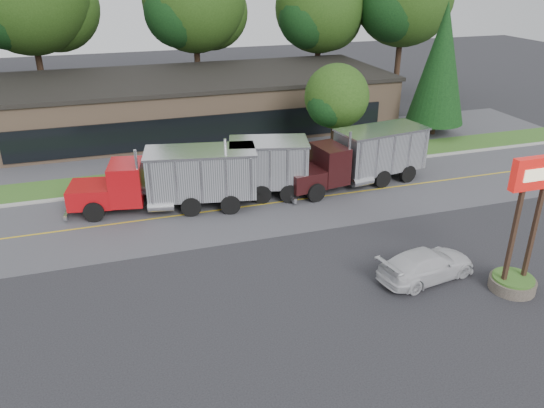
{
  "coord_description": "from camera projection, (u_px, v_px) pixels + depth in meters",
  "views": [
    {
      "loc": [
        -5.0,
        -17.49,
        12.65
      ],
      "look_at": [
        2.26,
        5.16,
        1.8
      ],
      "focal_mm": 35.0,
      "sensor_mm": 36.0,
      "label": 1
    }
  ],
  "objects": [
    {
      "name": "tree_verge",
      "position": [
        337.0,
        99.0,
        35.88
      ],
      "size": [
        4.65,
        4.37,
        6.63
      ],
      "color": "#382619",
      "rests_on": "ground"
    },
    {
      "name": "tree_far_e",
      "position": [
        404.0,
        1.0,
        51.63
      ],
      "size": [
        10.14,
        9.55,
        14.47
      ],
      "color": "#382619",
      "rests_on": "ground"
    },
    {
      "name": "curb",
      "position": [
        199.0,
        184.0,
        33.23
      ],
      "size": [
        60.0,
        0.3,
        0.12
      ],
      "primitive_type": "cube",
      "color": "#9E9E99",
      "rests_on": "ground"
    },
    {
      "name": "ground",
      "position": [
        258.0,
        300.0,
        21.79
      ],
      "size": [
        140.0,
        140.0,
        0.0
      ],
      "primitive_type": "plane",
      "color": "#333339",
      "rests_on": "ground"
    },
    {
      "name": "dump_truck_red",
      "position": [
        176.0,
        178.0,
        29.24
      ],
      "size": [
        10.51,
        4.26,
        3.36
      ],
      "rotation": [
        0.0,
        0.0,
        2.96
      ],
      "color": "black",
      "rests_on": "ground"
    },
    {
      "name": "road",
      "position": [
        213.0,
        211.0,
        29.59
      ],
      "size": [
        60.0,
        8.0,
        0.02
      ],
      "primitive_type": "cube",
      "color": "#5B5B60",
      "rests_on": "ground"
    },
    {
      "name": "rally_car",
      "position": [
        427.0,
        265.0,
        23.08
      ],
      "size": [
        4.86,
        2.64,
        1.34
      ],
      "primitive_type": "imported",
      "rotation": [
        0.0,
        0.0,
        1.74
      ],
      "color": "silver",
      "rests_on": "ground"
    },
    {
      "name": "tree_far_c",
      "position": [
        196.0,
        5.0,
        48.73
      ],
      "size": [
        9.97,
        9.39,
        14.23
      ],
      "color": "#382619",
      "rests_on": "ground"
    },
    {
      "name": "dump_truck_blue",
      "position": [
        251.0,
        167.0,
        30.84
      ],
      "size": [
        7.94,
        4.28,
        3.36
      ],
      "rotation": [
        0.0,
        0.0,
        2.9
      ],
      "color": "black",
      "rests_on": "ground"
    },
    {
      "name": "strip_mall",
      "position": [
        193.0,
        103.0,
        44.04
      ],
      "size": [
        32.0,
        12.0,
        4.0
      ],
      "primitive_type": "cube",
      "color": "#8F7057",
      "rests_on": "ground"
    },
    {
      "name": "tree_far_d",
      "position": [
        320.0,
        12.0,
        51.52
      ],
      "size": [
        9.1,
        8.57,
        12.99
      ],
      "color": "#382619",
      "rests_on": "ground"
    },
    {
      "name": "bilo_sign",
      "position": [
        520.0,
        247.0,
        21.7
      ],
      "size": [
        2.2,
        1.9,
        5.95
      ],
      "color": "#6B6054",
      "rests_on": "ground"
    },
    {
      "name": "center_line",
      "position": [
        213.0,
        211.0,
        29.59
      ],
      "size": [
        60.0,
        0.12,
        0.01
      ],
      "primitive_type": "cube",
      "color": "gold",
      "rests_on": "ground"
    },
    {
      "name": "evergreen_right",
      "position": [
        441.0,
        64.0,
        40.62
      ],
      "size": [
        4.47,
        4.47,
        10.16
      ],
      "color": "#382619",
      "rests_on": "ground"
    },
    {
      "name": "far_parking",
      "position": [
        182.0,
        151.0,
        39.12
      ],
      "size": [
        60.0,
        7.0,
        0.02
      ],
      "primitive_type": "cube",
      "color": "#5B5B60",
      "rests_on": "ground"
    },
    {
      "name": "dump_truck_maroon",
      "position": [
        363.0,
        156.0,
        32.63
      ],
      "size": [
        9.69,
        3.95,
        3.36
      ],
      "rotation": [
        0.0,
        0.0,
        3.3
      ],
      "color": "black",
      "rests_on": "ground"
    },
    {
      "name": "grass_verge",
      "position": [
        194.0,
        174.0,
        34.79
      ],
      "size": [
        60.0,
        3.4,
        0.03
      ],
      "primitive_type": "cube",
      "color": "#2A6221",
      "rests_on": "ground"
    }
  ]
}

